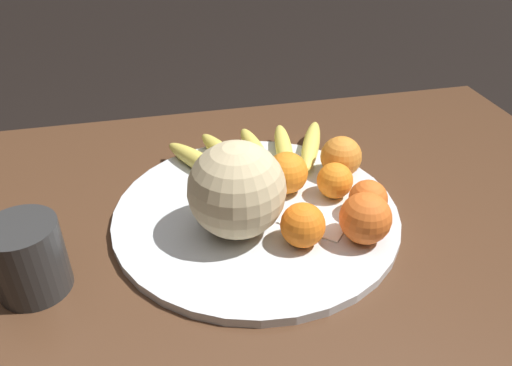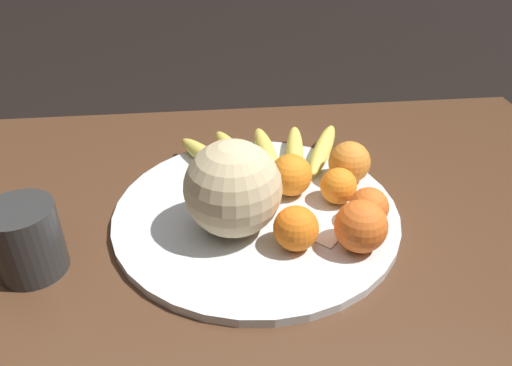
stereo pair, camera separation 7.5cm
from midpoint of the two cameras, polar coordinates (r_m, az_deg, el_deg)
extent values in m
cube|color=#4C301E|center=(0.77, -3.86, -6.78)|extent=(1.30, 0.86, 0.04)
cube|color=#4C301E|center=(1.42, 17.26, -5.38)|extent=(0.07, 0.07, 0.68)
cylinder|color=silver|center=(0.78, -2.74, -3.57)|extent=(0.44, 0.44, 0.01)
torus|color=navy|center=(0.78, -2.75, -3.50)|extent=(0.44, 0.44, 0.01)
sphere|color=beige|center=(0.70, -5.28, -0.89)|extent=(0.14, 0.14, 0.14)
sphere|color=#473819|center=(0.83, -0.81, 0.73)|extent=(0.02, 0.02, 0.02)
ellipsoid|color=#E5D156|center=(0.92, 3.99, 4.27)|extent=(0.10, 0.18, 0.03)
ellipsoid|color=#E5D156|center=(0.91, 0.81, 4.04)|extent=(0.06, 0.17, 0.03)
ellipsoid|color=#E5D156|center=(0.90, -2.41, 3.62)|extent=(0.04, 0.17, 0.03)
ellipsoid|color=#E5D156|center=(0.89, -5.61, 3.03)|extent=(0.09, 0.18, 0.03)
ellipsoid|color=#E5D156|center=(0.88, -8.76, 2.26)|extent=(0.12, 0.17, 0.03)
sphere|color=orange|center=(0.80, 6.37, 0.19)|extent=(0.06, 0.06, 0.06)
sphere|color=orange|center=(0.71, 9.46, -4.11)|extent=(0.07, 0.07, 0.07)
sphere|color=orange|center=(0.70, 2.30, -4.94)|extent=(0.06, 0.06, 0.06)
sphere|color=orange|center=(0.80, 0.89, 1.09)|extent=(0.07, 0.07, 0.07)
sphere|color=orange|center=(0.85, 7.23, 2.92)|extent=(0.07, 0.07, 0.07)
sphere|color=orange|center=(0.76, 9.97, -1.91)|extent=(0.06, 0.06, 0.06)
cube|color=white|center=(0.75, 3.52, -4.90)|extent=(0.10, 0.10, 0.00)
cylinder|color=#2D2D2D|center=(0.72, -27.43, -7.74)|extent=(0.09, 0.09, 0.10)
torus|color=#2D2D2D|center=(0.75, -27.32, -5.01)|extent=(0.02, 0.07, 0.07)
camera|label=1|loc=(0.04, -92.86, -1.91)|focal=35.00mm
camera|label=2|loc=(0.04, 87.14, 1.91)|focal=35.00mm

